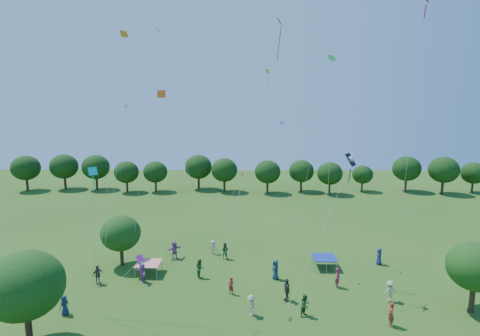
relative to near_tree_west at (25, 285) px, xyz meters
The scene contains 36 objects.
near_tree_west is the anchor object (origin of this frame).
near_tree_north 12.86m from the near_tree_west, 81.62° to the left, with size 3.86×3.86×5.05m.
near_tree_east 31.74m from the near_tree_west, ahead, with size 4.06×4.06×5.46m.
treeline 48.06m from the near_tree_west, 75.57° to the left, with size 88.01×8.77×6.77m.
tent_red_stripe 12.30m from the near_tree_west, 65.05° to the left, with size 2.20×2.20×1.10m.
tent_blue 25.28m from the near_tree_west, 29.85° to the left, with size 2.20×2.20×1.10m.
crowd_person_0 30.65m from the near_tree_west, 26.06° to the left, with size 0.83×0.45×1.69m, color navy.
crowd_person_1 24.83m from the near_tree_west, ahead, with size 0.67×0.43×1.80m, color maroon.
crowd_person_2 19.27m from the near_tree_west, 11.63° to the left, with size 0.84×0.45×1.70m, color #204C23.
crowd_person_3 26.68m from the near_tree_west, 13.50° to the left, with size 1.12×0.50×1.71m, color #AAA488.
crowd_person_4 18.74m from the near_tree_west, 19.17° to the left, with size 1.09×0.50×1.86m, color #39352E.
crowd_person_5 10.85m from the near_tree_west, 61.68° to the left, with size 1.62×0.58×1.73m, color #955796.
crowd_person_6 19.82m from the near_tree_west, 30.56° to the left, with size 0.88×0.48×1.79m, color #1A2F4C.
crowd_person_7 23.87m from the near_tree_west, 20.92° to the left, with size 0.65×0.42×1.75m, color maroon.
crowd_person_8 14.58m from the near_tree_west, 45.74° to the left, with size 0.86×0.47×1.75m, color #2C5A26.
crowd_person_9 15.41m from the near_tree_west, 14.67° to the left, with size 1.05×0.47×1.61m, color tan.
crowd_person_10 9.30m from the near_tree_west, 82.90° to the left, with size 1.02×0.46×1.73m, color #362D2B.
crowd_person_11 16.31m from the near_tree_west, 65.14° to the left, with size 1.74×0.62×1.86m, color #A7619D.
crowd_person_12 5.01m from the near_tree_west, 81.52° to the left, with size 0.75×0.41×1.53m, color navy.
crowd_person_13 15.11m from the near_tree_west, 28.58° to the left, with size 0.55×0.35×1.48m, color maroon.
crowd_person_14 19.09m from the near_tree_west, 50.51° to the left, with size 0.85×0.46×1.73m, color #285D29.
crowd_person_15 19.33m from the near_tree_west, 56.01° to the left, with size 1.00×0.45×1.53m, color #B7B392.
pirate_kite 24.83m from the near_tree_west, 19.28° to the left, with size 6.08×6.13×10.45m.
red_high_kite 24.89m from the near_tree_west, 36.03° to the left, with size 5.61×9.16×22.15m.
small_kite_0 27.63m from the near_tree_west, ahead, with size 0.87×3.81×20.61m.
small_kite_1 14.40m from the near_tree_west, 55.19° to the left, with size 2.30×3.89×19.89m.
small_kite_2 26.64m from the near_tree_west, 50.73° to the left, with size 4.53×6.65×18.39m.
small_kite_3 16.65m from the near_tree_west, 58.93° to the left, with size 4.19×3.64×20.55m.
small_kite_4 22.68m from the near_tree_west, 35.21° to the left, with size 1.69×0.71×12.93m.
small_kite_5 6.93m from the near_tree_west, ahead, with size 4.46×4.02×4.89m.
small_kite_6 9.36m from the near_tree_west, 48.25° to the left, with size 2.32×2.50×14.36m.
small_kite_7 7.34m from the near_tree_west, 48.58° to the left, with size 0.76×0.61×9.95m.
small_kite_8 13.13m from the near_tree_west, ahead, with size 4.49×3.29×15.14m.
small_kite_9 23.39m from the near_tree_west, 55.88° to the left, with size 4.25×3.85×6.77m.
small_kite_10 26.59m from the near_tree_west, 35.48° to the left, with size 3.09×3.43×14.20m.
small_kite_11 21.44m from the near_tree_west, ahead, with size 1.42×4.43×17.06m.
Camera 1 is at (0.54, -13.28, 15.33)m, focal length 28.00 mm.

